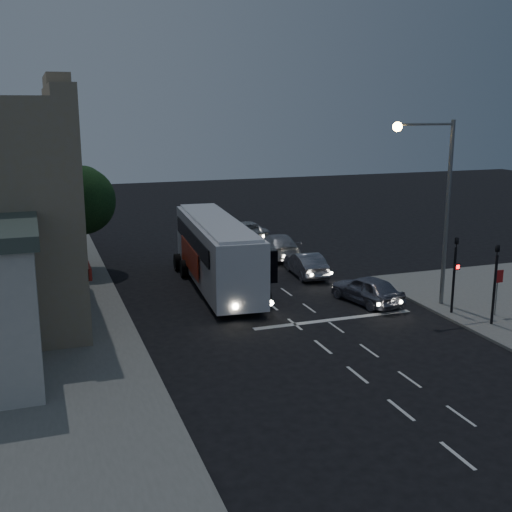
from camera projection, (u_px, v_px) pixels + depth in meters
name	position (u px, v px, depth m)	size (l,w,h in m)	color
ground	(313.00, 339.00, 27.48)	(120.00, 120.00, 0.00)	black
road_markings	(309.00, 313.00, 30.93)	(8.00, 30.55, 0.01)	silver
tour_bus	(217.00, 251.00, 35.02)	(3.47, 12.41, 3.76)	silver
car_suv	(367.00, 289.00, 32.32)	(1.71, 4.25, 1.45)	gray
car_sedan_a	(306.00, 264.00, 37.58)	(1.47, 4.22, 1.39)	gray
car_sedan_b	(278.00, 245.00, 42.36)	(2.12, 5.23, 1.52)	#A0A1A6
car_sedan_c	(244.00, 230.00, 48.00)	(2.26, 4.91, 1.36)	#B2B2B2
traffic_signal_main	(455.00, 266.00, 30.10)	(0.25, 0.35, 4.10)	black
traffic_signal_side	(496.00, 275.00, 28.50)	(0.18, 0.15, 4.10)	black
regulatory_sign	(498.00, 285.00, 29.90)	(0.45, 0.12, 2.20)	slate
streetlight	(437.00, 192.00, 30.56)	(3.32, 0.44, 9.00)	slate
street_tree	(81.00, 198.00, 37.61)	(4.00, 4.00, 6.20)	black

